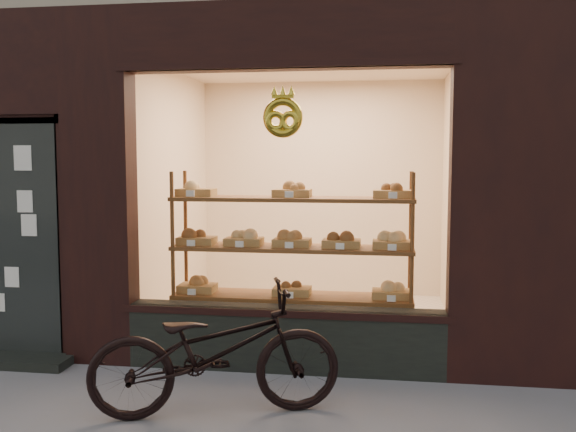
# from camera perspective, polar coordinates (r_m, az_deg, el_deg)

# --- Properties ---
(display_shelf) EXTENTS (2.20, 0.45, 1.70)m
(display_shelf) POSITION_cam_1_polar(r_m,az_deg,el_deg) (5.88, 0.36, -4.28)
(display_shelf) COLOR brown
(display_shelf) RESTS_ON ground
(bicycle) EXTENTS (1.88, 1.13, 0.93)m
(bicycle) POSITION_cam_1_polar(r_m,az_deg,el_deg) (4.65, -6.46, -11.82)
(bicycle) COLOR black
(bicycle) RESTS_ON ground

